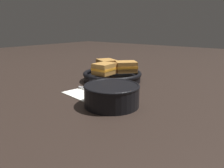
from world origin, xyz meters
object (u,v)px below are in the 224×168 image
sandwich_near_left (104,69)px  sandwich_near_right (126,67)px  soup_bowl (112,94)px  sandwich_far_left (106,64)px  skillet (112,76)px  spoon (104,92)px

sandwich_near_left → sandwich_near_right: (0.04, 0.09, 0.00)m
soup_bowl → sandwich_near_right: 0.32m
sandwich_near_right → sandwich_far_left: size_ratio=1.02×
soup_bowl → sandwich_far_left: sandwich_far_left is taller
soup_bowl → skillet: bearing=127.4°
sandwich_near_left → sandwich_far_left: (-0.06, 0.09, 0.00)m
spoon → skillet: skillet is taller
sandwich_near_left → sandwich_far_left: bearing=124.8°
sandwich_near_left → sandwich_near_right: bearing=64.8°
skillet → sandwich_near_left: sandwich_near_left is taller
sandwich_near_left → sandwich_far_left: same height
sandwich_near_right → sandwich_far_left: (-0.10, -0.01, 0.00)m
skillet → sandwich_far_left: sandwich_far_left is taller
spoon → skillet: size_ratio=0.69×
sandwich_near_right → sandwich_far_left: bearing=-175.2°
soup_bowl → skillet: (-0.19, 0.25, -0.02)m
spoon → sandwich_near_left: bearing=126.8°
soup_bowl → sandwich_near_left: size_ratio=1.86×
spoon → skillet: 0.20m
soup_bowl → sandwich_near_right: (-0.14, 0.28, 0.03)m
skillet → sandwich_far_left: bearing=154.8°
sandwich_near_right → sandwich_near_left: bearing=-115.2°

